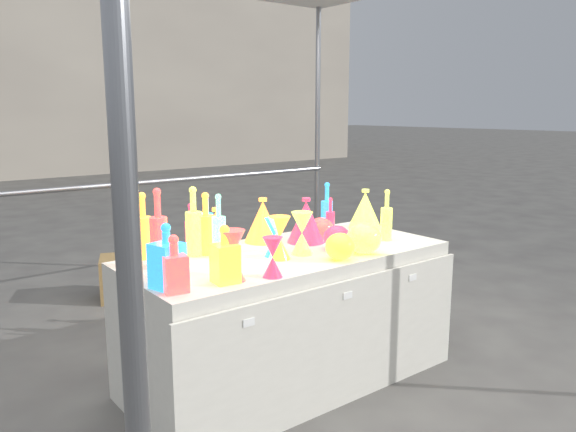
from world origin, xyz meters
TOP-DOWN VIEW (x-y plane):
  - ground at (0.00, 0.00)m, footprint 80.00×80.00m
  - display_table at (0.00, -0.01)m, footprint 1.84×0.83m
  - background_building at (4.00, 14.00)m, footprint 14.00×6.00m
  - cardboard_box_closed at (-0.15, 1.91)m, footprint 0.57×0.50m
  - cardboard_box_flat at (0.74, 2.96)m, footprint 0.80×0.72m
  - bottle_0 at (-0.69, 0.35)m, footprint 0.10×0.10m
  - bottle_1 at (-0.31, 0.35)m, footprint 0.09×0.09m
  - bottle_2 at (-0.70, 0.13)m, footprint 0.11×0.11m
  - bottle_3 at (-0.42, 0.33)m, footprint 0.08×0.08m
  - bottle_4 at (-0.45, 0.25)m, footprint 0.10×0.10m
  - bottle_5 at (-0.36, 0.14)m, footprint 0.08×0.08m
  - bottle_6 at (-0.38, 0.23)m, footprint 0.10×0.10m
  - decanter_0 at (-0.57, -0.27)m, footprint 0.12×0.12m
  - decanter_1 at (-0.81, -0.26)m, footprint 0.11×0.11m
  - decanter_2 at (-0.81, -0.19)m, footprint 0.15×0.15m
  - hourglass_0 at (-0.53, -0.27)m, footprint 0.14×0.14m
  - hourglass_1 at (-0.35, -0.34)m, footprint 0.10×0.10m
  - hourglass_2 at (0.03, -0.09)m, footprint 0.13×0.13m
  - hourglass_3 at (-0.13, -0.09)m, footprint 0.12×0.12m
  - hourglass_4 at (-0.13, -0.10)m, footprint 0.15×0.15m
  - hourglass_5 at (-0.12, -0.03)m, footprint 0.10×0.10m
  - globe_0 at (0.11, -0.30)m, footprint 0.16×0.16m
  - globe_1 at (0.30, -0.29)m, footprint 0.24×0.24m
  - globe_2 at (0.33, 0.10)m, footprint 0.20×0.20m
  - globe_3 at (0.24, -0.14)m, footprint 0.19×0.19m
  - lampshade_0 at (-0.29, 0.28)m, footprint 0.24×0.24m
  - lampshade_1 at (0.03, 0.28)m, footprint 0.25×0.25m
  - lampshade_2 at (0.22, 0.12)m, footprint 0.26×0.26m
  - lampshade_3 at (0.78, 0.18)m, footprint 0.26×0.26m
  - bottle_8 at (0.47, 0.21)m, footprint 0.09×0.09m
  - bottle_10 at (0.44, 0.14)m, footprint 0.06×0.06m
  - bottle_11 at (0.63, -0.14)m, footprint 0.09×0.09m

SIDE VIEW (x-z plane):
  - ground at x=0.00m, z-range 0.00..0.00m
  - cardboard_box_flat at x=0.74m, z-range 0.00..0.06m
  - cardboard_box_closed at x=-0.15m, z-range 0.00..0.35m
  - display_table at x=0.00m, z-range 0.00..0.75m
  - globe_2 at x=0.33m, z-range 0.75..0.87m
  - globe_3 at x=0.24m, z-range 0.75..0.87m
  - globe_0 at x=0.11m, z-range 0.75..0.88m
  - globe_1 at x=0.30m, z-range 0.75..0.90m
  - hourglass_1 at x=-0.35m, z-range 0.75..0.94m
  - hourglass_5 at x=-0.12m, z-range 0.75..0.96m
  - hourglass_3 at x=-0.13m, z-range 0.75..0.97m
  - hourglass_4 at x=-0.13m, z-range 0.75..0.98m
  - hourglass_2 at x=0.03m, z-range 0.75..0.98m
  - hourglass_0 at x=-0.53m, z-range 0.75..0.99m
  - lampshade_0 at x=-0.29m, z-range 0.75..0.99m
  - bottle_10 at x=0.44m, z-range 0.75..0.99m
  - decanter_1 at x=-0.81m, z-range 0.75..1.00m
  - lampshade_3 at x=0.78m, z-range 0.75..1.01m
  - lampshade_1 at x=0.03m, z-range 0.75..1.01m
  - lampshade_2 at x=0.22m, z-range 0.75..1.02m
  - decanter_0 at x=-0.57m, z-range 0.75..1.02m
  - bottle_3 at x=-0.42m, z-range 0.75..1.02m
  - decanter_2 at x=-0.81m, z-range 0.75..1.04m
  - bottle_11 at x=0.63m, z-range 0.75..1.06m
  - bottle_1 at x=-0.31m, z-range 0.75..1.06m
  - bottle_8 at x=0.47m, z-range 0.75..1.08m
  - bottle_6 at x=-0.38m, z-range 0.75..1.09m
  - bottle_5 at x=-0.36m, z-range 0.75..1.09m
  - bottle_0 at x=-0.69m, z-range 0.75..1.10m
  - bottle_4 at x=-0.45m, z-range 0.75..1.12m
  - bottle_2 at x=-0.70m, z-range 0.75..1.15m
  - background_building at x=4.00m, z-range 0.00..6.00m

